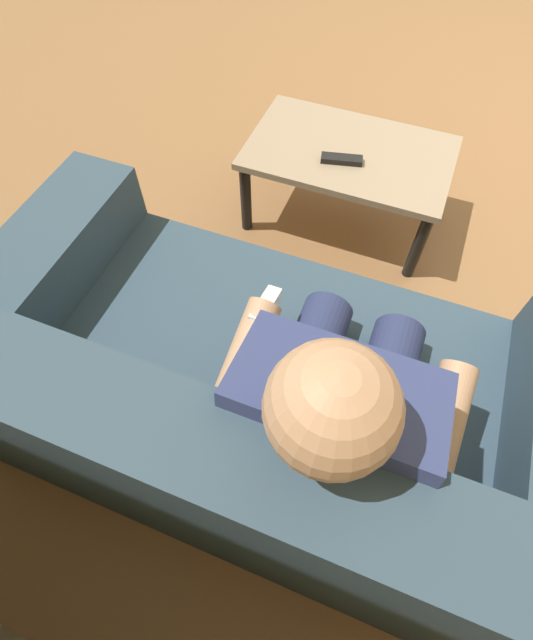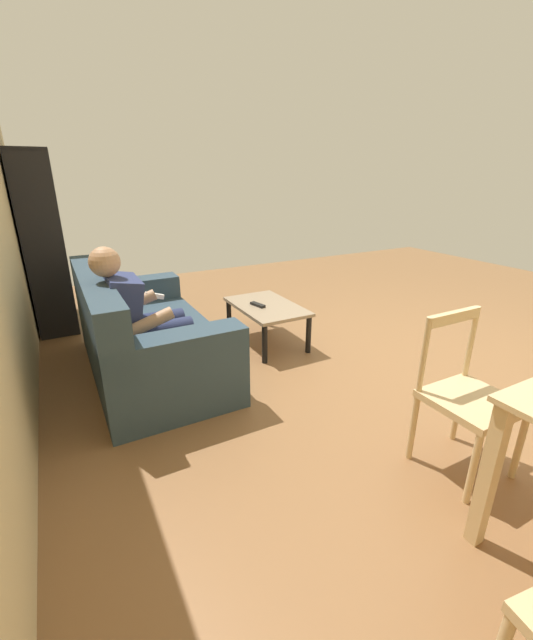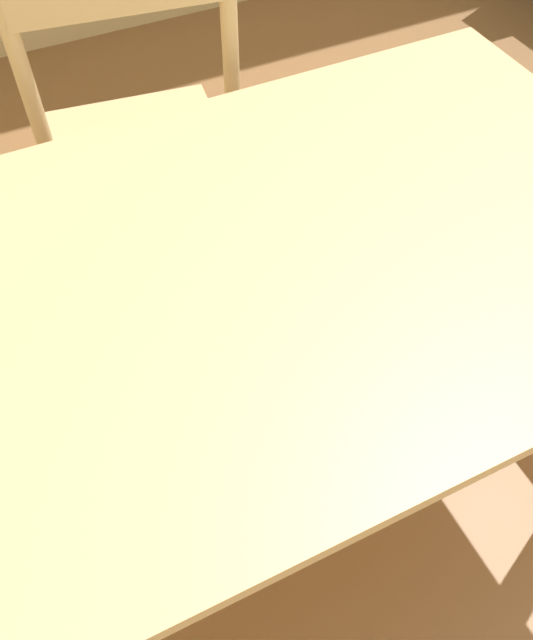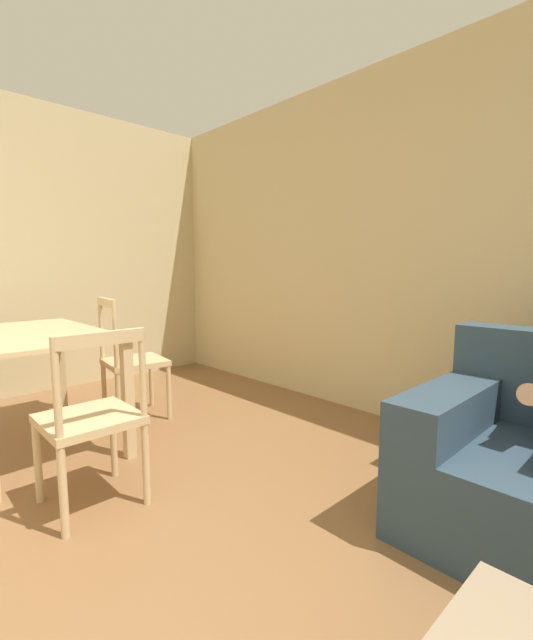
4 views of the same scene
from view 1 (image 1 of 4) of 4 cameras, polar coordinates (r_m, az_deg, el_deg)
The scene contains 4 objects.
couch at distance 1.45m, azimuth -0.85°, elevation -10.60°, with size 1.81×0.95×0.86m.
person_lounging at distance 1.18m, azimuth 8.29°, elevation -10.39°, with size 0.59×0.85×1.10m.
coffee_table at distance 2.17m, azimuth 9.95°, elevation 18.60°, with size 0.86×0.54×0.39m.
tv_remote at distance 2.06m, azimuth 9.14°, elevation 18.78°, with size 0.05×0.17×0.02m, color black.
Camera 1 is at (0.80, 2.81, 1.65)m, focal length 26.25 mm.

